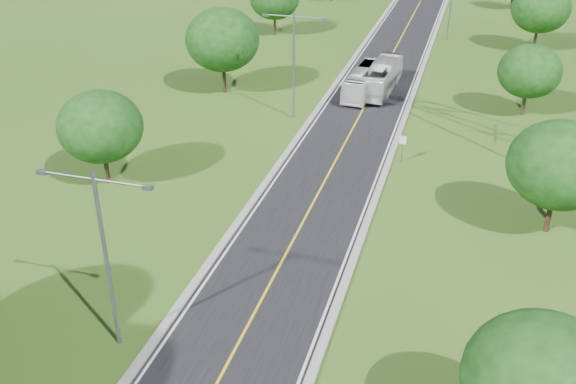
{
  "coord_description": "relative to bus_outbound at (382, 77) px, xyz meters",
  "views": [
    {
      "loc": [
        9.73,
        -10.24,
        22.8
      ],
      "look_at": [
        -0.67,
        25.06,
        3.0
      ],
      "focal_mm": 40.0,
      "sensor_mm": 36.0,
      "label": 1
    }
  ],
  "objects": [
    {
      "name": "tree_rb",
      "position": [
        15.2,
        -24.84,
        3.41
      ],
      "size": [
        6.72,
        6.72,
        7.82
      ],
      "color": "black",
      "rests_on": "ground"
    },
    {
      "name": "speed_limit_sign",
      "position": [
        4.4,
        -16.86,
        0.05
      ],
      "size": [
        0.55,
        0.09,
        2.4
      ],
      "color": "slate",
      "rests_on": "ground"
    },
    {
      "name": "curb_right",
      "position": [
        3.45,
        11.16,
        -1.44
      ],
      "size": [
        0.5,
        150.0,
        0.22
      ],
      "primitive_type": "cube",
      "color": "gray",
      "rests_on": "ground"
    },
    {
      "name": "bus_outbound",
      "position": [
        0.0,
        0.0,
        0.0
      ],
      "size": [
        3.09,
        10.8,
        2.97
      ],
      "primitive_type": "imported",
      "rotation": [
        0.0,
        0.0,
        3.09
      ],
      "color": "silver",
      "rests_on": "road"
    },
    {
      "name": "road",
      "position": [
        -0.8,
        11.16,
        -1.52
      ],
      "size": [
        8.0,
        150.0,
        0.06
      ],
      "primitive_type": "cube",
      "color": "black",
      "rests_on": "ground"
    },
    {
      "name": "streetlight_mid_left",
      "position": [
        -6.8,
        -9.84,
        4.4
      ],
      "size": [
        5.9,
        0.25,
        10.0
      ],
      "color": "slate",
      "rests_on": "ground"
    },
    {
      "name": "bus_inbound",
      "position": [
        -1.6,
        -1.32,
        -0.11
      ],
      "size": [
        3.0,
        10.04,
        2.76
      ],
      "primitive_type": "imported",
      "rotation": [
        0.0,
        0.0,
        -0.07
      ],
      "color": "white",
      "rests_on": "road"
    },
    {
      "name": "tree_ra",
      "position": [
        13.2,
        -44.84,
        3.1
      ],
      "size": [
        6.3,
        6.3,
        7.33
      ],
      "color": "black",
      "rests_on": "ground"
    },
    {
      "name": "streetlight_near_left",
      "position": [
        -6.8,
        -42.84,
        4.4
      ],
      "size": [
        5.9,
        0.25,
        10.0
      ],
      "color": "slate",
      "rests_on": "ground"
    },
    {
      "name": "tree_rc",
      "position": [
        14.2,
        -2.84,
        2.79
      ],
      "size": [
        5.88,
        5.88,
        6.84
      ],
      "color": "black",
      "rests_on": "ground"
    },
    {
      "name": "curb_left",
      "position": [
        -5.05,
        11.16,
        -1.44
      ],
      "size": [
        0.5,
        150.0,
        0.22
      ],
      "primitive_type": "cube",
      "color": "gray",
      "rests_on": "ground"
    },
    {
      "name": "ground",
      "position": [
        -0.8,
        5.16,
        -1.55
      ],
      "size": [
        260.0,
        260.0,
        0.0
      ],
      "primitive_type": "plane",
      "color": "#2D5016",
      "rests_on": "ground"
    },
    {
      "name": "tree_lc",
      "position": [
        -15.8,
        -4.84,
        4.03
      ],
      "size": [
        7.56,
        7.56,
        8.79
      ],
      "color": "black",
      "rests_on": "ground"
    },
    {
      "name": "tree_rd",
      "position": [
        16.2,
        21.16,
        3.72
      ],
      "size": [
        7.14,
        7.14,
        8.3
      ],
      "color": "black",
      "rests_on": "ground"
    },
    {
      "name": "tree_lb",
      "position": [
        -16.8,
        -26.84,
        3.1
      ],
      "size": [
        6.3,
        6.3,
        7.33
      ],
      "color": "black",
      "rests_on": "ground"
    }
  ]
}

